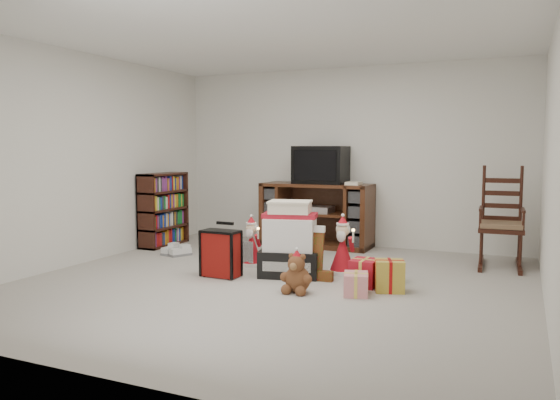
% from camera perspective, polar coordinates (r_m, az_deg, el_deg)
% --- Properties ---
extents(room, '(5.01, 5.01, 2.51)m').
position_cam_1_polar(room, '(5.45, -0.78, 4.14)').
color(room, '#BBB4AB').
rests_on(room, ground).
extents(tv_stand, '(1.55, 0.56, 0.88)m').
position_cam_1_polar(tv_stand, '(7.66, 3.83, -1.55)').
color(tv_stand, '#4B2515').
rests_on(tv_stand, floor).
extents(bookshelf, '(0.28, 0.84, 1.02)m').
position_cam_1_polar(bookshelf, '(7.87, -12.07, -1.10)').
color(bookshelf, '#37150F').
rests_on(bookshelf, floor).
extents(rocking_chair, '(0.52, 0.82, 1.22)m').
position_cam_1_polar(rocking_chair, '(6.85, 22.10, -3.00)').
color(rocking_chair, '#37150F').
rests_on(rocking_chair, floor).
extents(gift_pile, '(0.72, 0.59, 0.79)m').
position_cam_1_polar(gift_pile, '(5.88, 1.05, -4.59)').
color(gift_pile, black).
rests_on(gift_pile, floor).
extents(red_suitcase, '(0.39, 0.22, 0.59)m').
position_cam_1_polar(red_suitcase, '(5.87, -6.20, -5.56)').
color(red_suitcase, maroon).
rests_on(red_suitcase, floor).
extents(stocking, '(0.27, 0.13, 0.57)m').
position_cam_1_polar(stocking, '(5.74, 3.51, -5.47)').
color(stocking, '#0B6713').
rests_on(stocking, floor).
extents(teddy_bear, '(0.25, 0.22, 0.37)m').
position_cam_1_polar(teddy_bear, '(5.24, 1.81, -7.89)').
color(teddy_bear, brown).
rests_on(teddy_bear, floor).
extents(santa_figurine, '(0.31, 0.30, 0.64)m').
position_cam_1_polar(santa_figurine, '(6.04, 6.54, -5.33)').
color(santa_figurine, '#B6131E').
rests_on(santa_figurine, floor).
extents(mrs_claus_figurine, '(0.29, 0.27, 0.59)m').
position_cam_1_polar(mrs_claus_figurine, '(6.42, -3.00, -4.86)').
color(mrs_claus_figurine, '#B6131E').
rests_on(mrs_claus_figurine, floor).
extents(sneaker_pair, '(0.37, 0.30, 0.10)m').
position_cam_1_polar(sneaker_pair, '(7.18, -10.85, -5.28)').
color(sneaker_pair, silver).
rests_on(sneaker_pair, floor).
extents(gift_cluster, '(0.56, 0.86, 0.26)m').
position_cam_1_polar(gift_cluster, '(5.50, 9.63, -7.69)').
color(gift_cluster, '#AA1322').
rests_on(gift_cluster, floor).
extents(crt_television, '(0.71, 0.52, 0.52)m').
position_cam_1_polar(crt_television, '(7.63, 4.29, 3.69)').
color(crt_television, black).
rests_on(crt_television, tv_stand).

